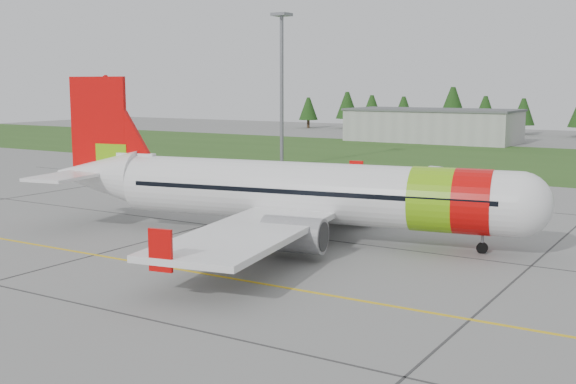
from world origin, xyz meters
The scene contains 8 objects.
ground centered at (0.00, 0.00, 0.00)m, with size 320.00×320.00×0.00m, color gray.
aircraft centered at (-6.43, 19.51, 3.37)m, with size 38.29×35.74×11.67m.
follow_me_car centered at (13.53, -3.45, 1.80)m, with size 1.45×1.23×3.60m, color #D7BF0B.
service_van centered at (-10.16, 57.29, 2.07)m, with size 1.44×1.36×4.13m, color silver.
grass_strip centered at (0.00, 82.00, 0.01)m, with size 320.00×50.00×0.03m, color #30561E.
taxi_guideline centered at (0.00, 8.00, 0.01)m, with size 120.00×0.25×0.02m, color gold.
hangar_west centered at (-30.00, 110.00, 3.00)m, with size 32.00×14.00×6.00m, color #A8A8A3.
floodlight_mast centered at (-32.00, 58.00, 10.00)m, with size 0.50×0.50×20.00m, color slate.
Camera 1 is at (19.92, -24.54, 11.04)m, focal length 45.00 mm.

